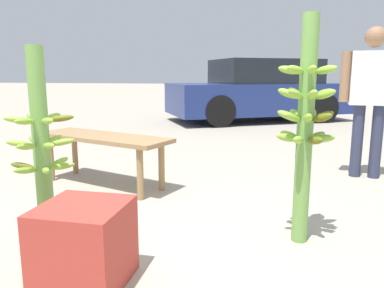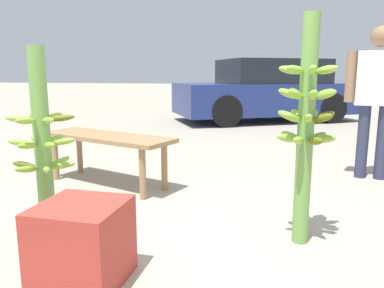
{
  "view_description": "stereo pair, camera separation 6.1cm",
  "coord_description": "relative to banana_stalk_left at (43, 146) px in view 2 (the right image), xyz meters",
  "views": [
    {
      "loc": [
        0.59,
        -1.98,
        1.11
      ],
      "look_at": [
        0.07,
        0.39,
        0.65
      ],
      "focal_mm": 35.0,
      "sensor_mm": 36.0,
      "label": 1
    },
    {
      "loc": [
        0.65,
        -1.97,
        1.11
      ],
      "look_at": [
        0.07,
        0.39,
        0.65
      ],
      "focal_mm": 35.0,
      "sensor_mm": 36.0,
      "label": 2
    }
  ],
  "objects": [
    {
      "name": "ground_plane",
      "position": [
        0.85,
        -0.1,
        -0.65
      ],
      "size": [
        80.0,
        80.0,
        0.0
      ],
      "primitive_type": "plane",
      "color": "#A89E8C"
    },
    {
      "name": "banana_stalk_left",
      "position": [
        0.0,
        0.0,
        0.0
      ],
      "size": [
        0.42,
        0.42,
        1.28
      ],
      "color": "#6B9E47",
      "rests_on": "ground_plane"
    },
    {
      "name": "banana_stalk_center",
      "position": [
        1.64,
        0.39,
        0.15
      ],
      "size": [
        0.38,
        0.38,
        1.47
      ],
      "color": "#6B9E47",
      "rests_on": "ground_plane"
    },
    {
      "name": "vendor_person",
      "position": [
        2.43,
        2.19,
        0.29
      ],
      "size": [
        0.63,
        0.23,
        1.58
      ],
      "rotation": [
        0.0,
        0.0,
        -0.1
      ],
      "color": "#2D334C",
      "rests_on": "ground_plane"
    },
    {
      "name": "market_bench",
      "position": [
        -0.2,
        1.29,
        -0.21
      ],
      "size": [
        1.52,
        0.89,
        0.51
      ],
      "rotation": [
        0.0,
        0.0,
        -0.33
      ],
      "color": "#99754C",
      "rests_on": "ground_plane"
    },
    {
      "name": "parked_car",
      "position": [
        1.09,
        7.05,
        0.05
      ],
      "size": [
        4.47,
        3.58,
        1.44
      ],
      "rotation": [
        0.0,
        0.0,
        2.08
      ],
      "color": "navy",
      "rests_on": "ground_plane"
    },
    {
      "name": "produce_crate",
      "position": [
        0.49,
        -0.4,
        -0.43
      ],
      "size": [
        0.44,
        0.44,
        0.44
      ],
      "color": "#B2382D",
      "rests_on": "ground_plane"
    }
  ]
}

